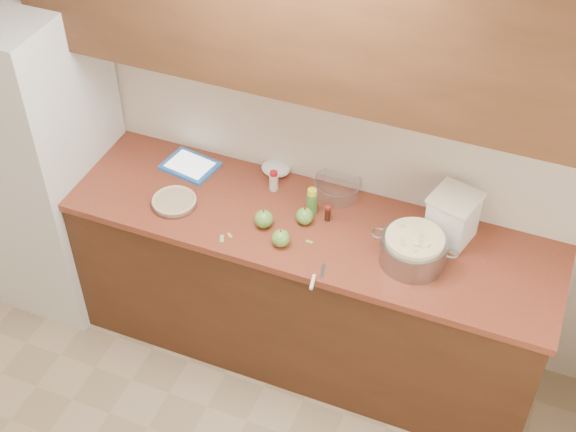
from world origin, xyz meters
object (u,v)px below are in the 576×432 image
at_px(pie, 174,202).
at_px(tablet, 190,166).
at_px(colander, 413,249).
at_px(flour_canister, 453,217).

relative_size(pie, tablet, 0.76).
relative_size(colander, tablet, 1.35).
height_order(pie, tablet, pie).
xyz_separation_m(pie, tablet, (-0.06, 0.29, -0.01)).
distance_m(flour_canister, tablet, 1.38).
xyz_separation_m(flour_canister, tablet, (-1.37, 0.01, -0.12)).
relative_size(pie, flour_canister, 0.90).
bearing_deg(tablet, flour_canister, 9.44).
xyz_separation_m(colander, tablet, (-1.25, 0.23, -0.06)).
xyz_separation_m(pie, flour_canister, (1.31, 0.28, 0.11)).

